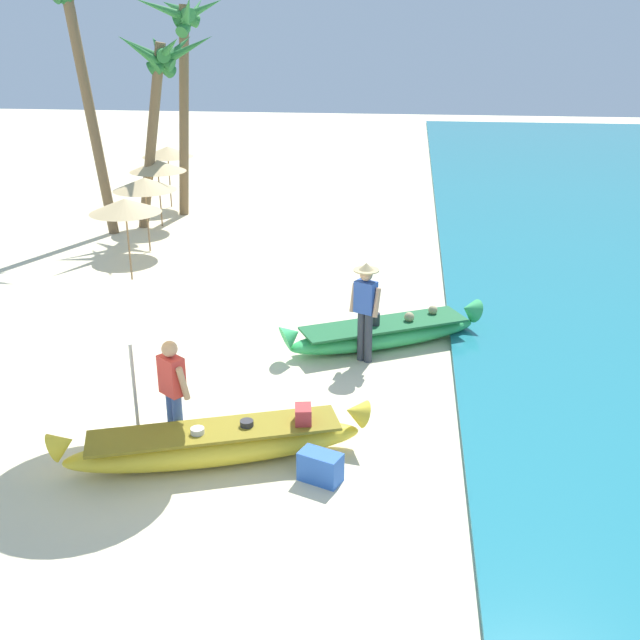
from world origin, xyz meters
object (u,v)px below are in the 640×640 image
(boat_green_midground, at_px, (384,333))
(palm_tree_tall_inland, at_px, (159,72))
(person_vendor_hatted, at_px, (365,305))
(palm_tree_mid_cluster, at_px, (184,45))
(patio_umbrella_large, at_px, (125,297))
(boat_yellow_foreground, at_px, (217,444))
(person_tourist_customer, at_px, (173,388))
(cooler_box, at_px, (320,467))
(palm_tree_leaning_seaward, at_px, (72,17))

(boat_green_midground, xyz_separation_m, palm_tree_tall_inland, (-6.42, 7.72, 4.02))
(person_vendor_hatted, bearing_deg, palm_tree_tall_inland, 125.94)
(person_vendor_hatted, xyz_separation_m, palm_tree_mid_cluster, (-5.87, 10.06, 3.87))
(boat_green_midground, relative_size, patio_umbrella_large, 1.53)
(boat_yellow_foreground, relative_size, boat_green_midground, 1.12)
(patio_umbrella_large, bearing_deg, boat_green_midground, 48.60)
(palm_tree_mid_cluster, bearing_deg, person_tourist_customer, -75.48)
(patio_umbrella_large, height_order, cooler_box, patio_umbrella_large)
(boat_yellow_foreground, xyz_separation_m, patio_umbrella_large, (-1.24, 0.41, 1.91))
(patio_umbrella_large, distance_m, cooler_box, 3.40)
(boat_yellow_foreground, relative_size, patio_umbrella_large, 1.71)
(patio_umbrella_large, xyz_separation_m, palm_tree_mid_cluster, (-2.85, 13.16, 2.72))
(boat_green_midground, distance_m, person_vendor_hatted, 1.09)
(boat_green_midground, relative_size, palm_tree_mid_cluster, 0.59)
(person_vendor_hatted, relative_size, palm_tree_leaning_seaward, 0.25)
(patio_umbrella_large, bearing_deg, palm_tree_mid_cluster, 102.24)
(palm_tree_tall_inland, xyz_separation_m, palm_tree_leaning_seaward, (-1.96, -0.72, 1.36))
(palm_tree_tall_inland, bearing_deg, boat_yellow_foreground, -70.07)
(person_tourist_customer, distance_m, patio_umbrella_large, 1.41)
(patio_umbrella_large, xyz_separation_m, palm_tree_tall_inland, (-3.08, 11.51, 2.08))
(boat_yellow_foreground, height_order, palm_tree_leaning_seaward, palm_tree_leaning_seaward)
(patio_umbrella_large, bearing_deg, palm_tree_leaning_seaward, 115.04)
(person_tourist_customer, relative_size, palm_tree_tall_inland, 0.30)
(person_tourist_customer, distance_m, palm_tree_mid_cluster, 14.23)
(patio_umbrella_large, relative_size, palm_tree_leaning_seaward, 0.34)
(patio_umbrella_large, relative_size, palm_tree_tall_inland, 0.45)
(boat_yellow_foreground, bearing_deg, palm_tree_leaning_seaward, 119.29)
(boat_green_midground, distance_m, palm_tree_leaning_seaward, 12.18)
(patio_umbrella_large, distance_m, palm_tree_mid_cluster, 13.74)
(person_tourist_customer, height_order, palm_tree_tall_inland, palm_tree_tall_inland)
(person_vendor_hatted, height_order, palm_tree_tall_inland, palm_tree_tall_inland)
(boat_green_midground, height_order, person_tourist_customer, person_tourist_customer)
(person_vendor_hatted, bearing_deg, palm_tree_leaning_seaward, 136.32)
(person_vendor_hatted, height_order, palm_tree_leaning_seaward, palm_tree_leaning_seaward)
(palm_tree_leaning_seaward, xyz_separation_m, palm_tree_mid_cluster, (2.19, 2.37, -0.72))
(palm_tree_mid_cluster, bearing_deg, boat_yellow_foreground, -73.21)
(boat_green_midground, xyz_separation_m, palm_tree_mid_cluster, (-6.19, 9.38, 4.66))
(boat_green_midground, xyz_separation_m, patio_umbrella_large, (-3.34, -3.78, 1.94))
(cooler_box, bearing_deg, palm_tree_mid_cluster, 134.06)
(palm_tree_tall_inland, bearing_deg, cooler_box, -64.70)
(person_vendor_hatted, relative_size, palm_tree_tall_inland, 0.34)
(boat_yellow_foreground, distance_m, person_vendor_hatted, 4.00)
(boat_yellow_foreground, xyz_separation_m, cooler_box, (1.44, -0.27, -0.08))
(patio_umbrella_large, height_order, palm_tree_leaning_seaward, palm_tree_leaning_seaward)
(boat_yellow_foreground, distance_m, palm_tree_tall_inland, 13.29)
(person_tourist_customer, bearing_deg, boat_yellow_foreground, -27.49)
(cooler_box, bearing_deg, boat_yellow_foreground, -168.31)
(person_tourist_customer, relative_size, palm_tree_mid_cluster, 0.25)
(boat_yellow_foreground, distance_m, patio_umbrella_large, 2.31)
(boat_yellow_foreground, xyz_separation_m, boat_green_midground, (2.10, 4.19, -0.03))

